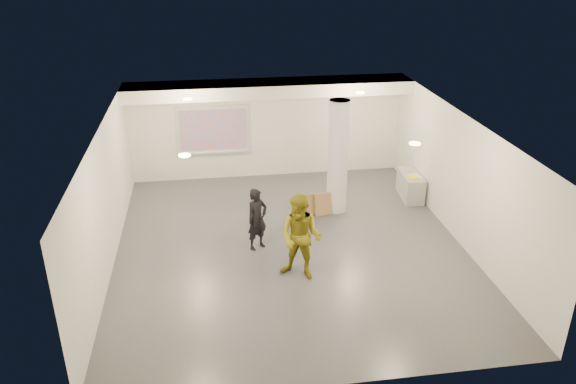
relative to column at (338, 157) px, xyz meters
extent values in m
cube|color=#3C3E44|center=(-1.50, -1.80, -1.50)|extent=(8.00, 9.00, 0.01)
cube|color=silver|center=(-1.50, -1.80, 1.50)|extent=(8.00, 9.00, 0.01)
cube|color=silver|center=(-1.50, 2.70, 0.00)|extent=(8.00, 0.01, 3.00)
cube|color=silver|center=(-1.50, -6.30, 0.00)|extent=(8.00, 0.01, 3.00)
cube|color=silver|center=(-5.50, -1.80, 0.00)|extent=(0.01, 9.00, 3.00)
cube|color=silver|center=(2.50, -1.80, 0.00)|extent=(0.01, 9.00, 3.00)
cube|color=silver|center=(-1.50, 2.15, 1.32)|extent=(8.00, 1.10, 0.36)
cylinder|color=#FFF17F|center=(-3.70, 0.70, 1.48)|extent=(0.22, 0.22, 0.02)
cylinder|color=#FFF17F|center=(0.70, 0.70, 1.48)|extent=(0.22, 0.22, 0.02)
cylinder|color=#FFF17F|center=(-3.70, -3.30, 1.48)|extent=(0.22, 0.22, 0.02)
cylinder|color=#FFF17F|center=(0.70, -3.30, 1.48)|extent=(0.22, 0.22, 0.02)
cylinder|color=silver|center=(0.00, 0.00, 0.00)|extent=(0.52, 0.52, 3.00)
cube|color=silver|center=(-3.10, 2.66, 0.05)|extent=(2.10, 0.06, 1.40)
cube|color=blue|center=(-3.10, 2.62, 0.05)|extent=(1.90, 0.01, 1.20)
cube|color=silver|center=(-3.10, 2.60, -0.65)|extent=(2.10, 0.08, 0.04)
cube|color=#949698|center=(2.22, 0.49, -1.15)|extent=(0.59, 1.23, 0.70)
cube|color=white|center=(2.26, 0.30, -0.79)|extent=(0.32, 0.39, 0.02)
cube|color=#EBF700|center=(2.16, 0.24, -0.79)|extent=(0.26, 0.32, 0.03)
cube|color=#987247|center=(-0.35, -0.22, -1.20)|extent=(0.56, 0.25, 0.60)
cube|color=#987247|center=(-0.66, -0.13, -1.22)|extent=(0.53, 0.26, 0.55)
imported|color=black|center=(-2.26, -1.68, -0.76)|extent=(0.65, 0.59, 1.48)
imported|color=olive|center=(-1.48, -3.03, -0.56)|extent=(1.15, 1.08, 1.89)
camera|label=1|loc=(-3.25, -13.10, 5.09)|focal=35.00mm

